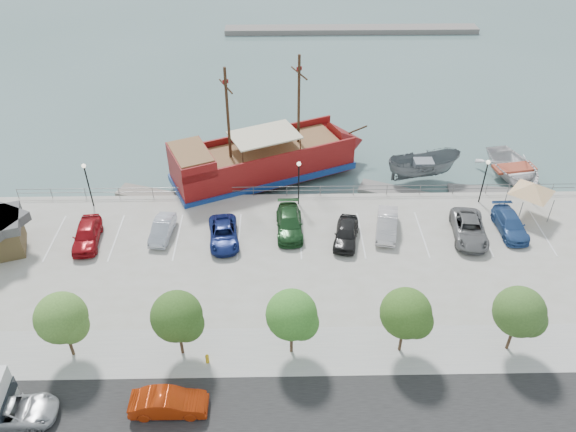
{
  "coord_description": "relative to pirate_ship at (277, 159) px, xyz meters",
  "views": [
    {
      "loc": [
        -1.64,
        -33.88,
        28.63
      ],
      "look_at": [
        -1.0,
        2.0,
        2.0
      ],
      "focal_mm": 35.0,
      "sensor_mm": 36.0,
      "label": 1
    }
  ],
  "objects": [
    {
      "name": "pirate_ship",
      "position": [
        0.0,
        0.0,
        0.0
      ],
      "size": [
        20.01,
        12.65,
        12.51
      ],
      "rotation": [
        0.0,
        0.0,
        0.41
      ],
      "color": "maroon",
      "rests_on": "ground"
    },
    {
      "name": "parked_car_h",
      "position": [
        19.13,
        -10.08,
        -0.39
      ],
      "size": [
        2.1,
        4.92,
        1.41
      ],
      "primitive_type": "imported",
      "rotation": [
        0.0,
        0.0,
        0.03
      ],
      "color": "#2B4F8A",
      "rests_on": "land_slab"
    },
    {
      "name": "parked_car_e",
      "position": [
        5.54,
        -11.1,
        -0.34
      ],
      "size": [
        2.66,
        4.72,
        1.52
      ],
      "primitive_type": "imported",
      "rotation": [
        0.0,
        0.0,
        -0.21
      ],
      "color": "black",
      "rests_on": "land_slab"
    },
    {
      "name": "dock_mid",
      "position": [
        11.1,
        -3.19,
        -1.9
      ],
      "size": [
        7.1,
        4.55,
        0.39
      ],
      "primitive_type": "cube",
      "rotation": [
        0.0,
        0.0,
        -0.41
      ],
      "color": "slate",
      "rests_on": "ground"
    },
    {
      "name": "fire_hydrant",
      "position": [
        -4.44,
        -23.19,
        -0.7
      ],
      "size": [
        0.25,
        0.25,
        0.72
      ],
      "rotation": [
        0.0,
        0.0,
        0.08
      ],
      "color": "gold",
      "rests_on": "sidewalk"
    },
    {
      "name": "canopy_tent",
      "position": [
        21.37,
        -7.71,
        2.02
      ],
      "size": [
        4.63,
        4.63,
        3.58
      ],
      "rotation": [
        0.0,
        0.0,
        0.08
      ],
      "color": "slate",
      "rests_on": "land_slab"
    },
    {
      "name": "parked_car_b",
      "position": [
        -9.33,
        -10.2,
        -0.42
      ],
      "size": [
        1.82,
        4.2,
        1.34
      ],
      "primitive_type": "imported",
      "rotation": [
        0.0,
        0.0,
        -0.1
      ],
      "color": "#B1B6C3",
      "rests_on": "land_slab"
    },
    {
      "name": "seawall_railing",
      "position": [
        1.88,
        -4.59,
        -0.57
      ],
      "size": [
        50.0,
        0.06,
        1.0
      ],
      "color": "slate",
      "rests_on": "land_slab"
    },
    {
      "name": "ground",
      "position": [
        1.88,
        -12.39,
        -2.1
      ],
      "size": [
        160.0,
        160.0,
        0.0
      ],
      "primitive_type": "plane",
      "color": "#476863"
    },
    {
      "name": "tree_b",
      "position": [
        -12.98,
        -22.46,
        2.2
      ],
      "size": [
        3.3,
        3.2,
        5.0
      ],
      "color": "#473321",
      "rests_on": "sidewalk"
    },
    {
      "name": "tree_c",
      "position": [
        -5.98,
        -22.46,
        2.2
      ],
      "size": [
        3.3,
        3.2,
        5.0
      ],
      "color": "#473321",
      "rests_on": "sidewalk"
    },
    {
      "name": "parked_car_d",
      "position": [
        1.0,
        -9.7,
        -0.34
      ],
      "size": [
        2.25,
        5.24,
        1.51
      ],
      "primitive_type": "imported",
      "rotation": [
        0.0,
        0.0,
        0.03
      ],
      "color": "#1B441F",
      "rests_on": "land_slab"
    },
    {
      "name": "parked_car_f",
      "position": [
        8.96,
        -10.05,
        -0.33
      ],
      "size": [
        2.48,
        4.86,
        1.53
      ],
      "primitive_type": "imported",
      "rotation": [
        0.0,
        0.0,
        -0.19
      ],
      "color": "silver",
      "rests_on": "land_slab"
    },
    {
      "name": "sidewalk",
      "position": [
        1.88,
        -22.39,
        -1.08
      ],
      "size": [
        100.0,
        4.0,
        0.05
      ],
      "primitive_type": "cube",
      "color": "#989896",
      "rests_on": "land_slab"
    },
    {
      "name": "dock_west",
      "position": [
        -11.63,
        -3.19,
        -1.91
      ],
      "size": [
        6.88,
        3.9,
        0.38
      ],
      "primitive_type": "cube",
      "rotation": [
        0.0,
        0.0,
        -0.32
      ],
      "color": "gray",
      "rests_on": "ground"
    },
    {
      "name": "tree_d",
      "position": [
        1.02,
        -22.46,
        2.2
      ],
      "size": [
        3.3,
        3.2,
        5.0
      ],
      "color": "#473321",
      "rests_on": "sidewalk"
    },
    {
      "name": "street_van",
      "position": [
        -15.07,
        -27.04,
        -0.41
      ],
      "size": [
        5.05,
        2.47,
        1.38
      ],
      "primitive_type": "imported",
      "rotation": [
        0.0,
        0.0,
        1.61
      ],
      "color": "#A1A3A6",
      "rests_on": "street"
    },
    {
      "name": "parked_car_a",
      "position": [
        -15.19,
        -10.97,
        -0.29
      ],
      "size": [
        2.36,
        4.91,
        1.62
      ],
      "primitive_type": "imported",
      "rotation": [
        0.0,
        0.0,
        0.1
      ],
      "color": "maroon",
      "rests_on": "land_slab"
    },
    {
      "name": "dock_east",
      "position": [
        19.22,
        -3.19,
        -1.92
      ],
      "size": [
        6.48,
        2.71,
        0.36
      ],
      "primitive_type": "cube",
      "rotation": [
        0.0,
        0.0,
        -0.15
      ],
      "color": "slate",
      "rests_on": "ground"
    },
    {
      "name": "lamp_post_mid",
      "position": [
        1.88,
        -5.89,
        1.84
      ],
      "size": [
        0.36,
        0.36,
        4.28
      ],
      "color": "black",
      "rests_on": "land_slab"
    },
    {
      "name": "street_sedan",
      "position": [
        -6.29,
        -26.64,
        -0.36
      ],
      "size": [
        4.5,
        1.59,
        1.48
      ],
      "primitive_type": "imported",
      "rotation": [
        0.0,
        0.0,
        1.58
      ],
      "color": "#A42908",
      "rests_on": "street"
    },
    {
      "name": "lamp_post_left",
      "position": [
        -16.12,
        -5.89,
        1.84
      ],
      "size": [
        0.36,
        0.36,
        4.28
      ],
      "color": "black",
      "rests_on": "land_slab"
    },
    {
      "name": "patrol_boat",
      "position": [
        13.92,
        -0.8,
        -0.73
      ],
      "size": [
        7.4,
        3.72,
        2.74
      ],
      "primitive_type": "imported",
      "rotation": [
        0.0,
        0.0,
        1.73
      ],
      "color": "slate",
      "rests_on": "ground"
    },
    {
      "name": "parked_car_c",
      "position": [
        -4.3,
        -10.95,
        -0.41
      ],
      "size": [
        2.86,
        5.18,
        1.37
      ],
      "primitive_type": "imported",
      "rotation": [
        0.0,
        0.0,
        0.12
      ],
      "color": "navy",
      "rests_on": "land_slab"
    },
    {
      "name": "tree_e",
      "position": [
        8.02,
        -22.46,
        2.2
      ],
      "size": [
        3.3,
        3.2,
        5.0
      ],
      "color": "#473321",
      "rests_on": "sidewalk"
    },
    {
      "name": "far_shore",
      "position": [
        11.88,
        42.61,
        -1.7
      ],
      "size": [
        40.0,
        3.0,
        0.8
      ],
      "primitive_type": "cube",
      "color": "slate",
      "rests_on": "ground"
    },
    {
      "name": "parked_car_g",
      "position": [
        15.55,
        -10.76,
        -0.34
      ],
      "size": [
        3.16,
        5.73,
        1.52
      ],
      "primitive_type": "imported",
      "rotation": [
        0.0,
        0.0,
        -0.12
      ],
      "color": "slate",
      "rests_on": "land_slab"
    },
    {
      "name": "tree_f",
      "position": [
        15.02,
        -22.46,
        2.2
      ],
      "size": [
        3.3,
        3.2,
        5.0
      ],
      "color": "#473321",
      "rests_on": "sidewalk"
    },
    {
      "name": "lamp_post_right",
      "position": [
        17.88,
        -5.89,
        1.84
      ],
      "size": [
        0.36,
        0.36,
        4.28
      ],
      "color": "black",
      "rests_on": "land_slab"
    },
    {
      "name": "speedboat",
      "position": [
        22.94,
        -0.38,
        -1.29
      ],
      "size": [
        6.78,
        8.59,
        1.61
      ],
      "primitive_type": "imported",
      "rotation": [
        0.0,
        0.0,
        0.17
      ],
      "color": "silver",
      "rests_on": "ground"
    }
  ]
}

